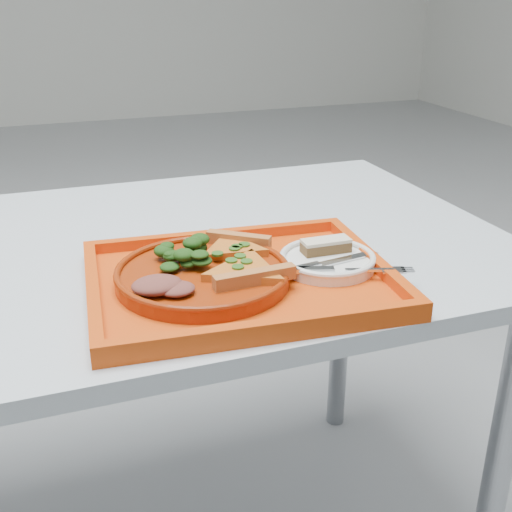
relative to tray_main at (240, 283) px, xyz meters
name	(u,v)px	position (x,y,z in m)	size (l,w,h in m)	color
table	(58,298)	(-0.26, 0.21, -0.08)	(1.60, 0.80, 0.75)	silver
tray_main	(240,283)	(0.00, 0.00, 0.00)	(0.45, 0.35, 0.01)	#CD400A
dinner_plate	(203,277)	(-0.05, 0.01, 0.02)	(0.26, 0.26, 0.02)	maroon
side_plate	(327,263)	(0.14, 0.00, 0.01)	(0.15, 0.15, 0.01)	white
pizza_slice_a	(246,268)	(0.00, -0.02, 0.03)	(0.14, 0.12, 0.02)	gold
pizza_slice_b	(232,246)	(0.01, 0.07, 0.03)	(0.12, 0.11, 0.02)	gold
salad_heap	(186,251)	(-0.07, 0.05, 0.04)	(0.08, 0.07, 0.04)	black
meat_portion	(157,285)	(-0.13, -0.04, 0.03)	(0.07, 0.06, 0.02)	brown
dessert_bar	(326,246)	(0.15, 0.03, 0.03)	(0.08, 0.03, 0.02)	#4B3319
knife	(327,262)	(0.14, -0.02, 0.02)	(0.18, 0.02, 0.01)	silver
fork	(344,270)	(0.15, -0.05, 0.02)	(0.18, 0.02, 0.01)	silver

